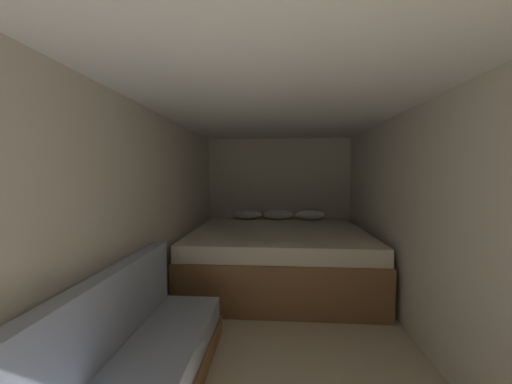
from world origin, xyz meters
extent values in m
plane|color=beige|center=(0.00, 1.94, 0.00)|extent=(7.06, 7.06, 0.00)
cube|color=beige|center=(0.00, 4.50, 1.01)|extent=(2.43, 0.05, 2.03)
cube|color=beige|center=(-1.19, 1.94, 1.01)|extent=(0.05, 5.06, 2.03)
cube|color=beige|center=(1.19, 1.94, 1.01)|extent=(0.05, 5.06, 2.03)
cube|color=white|center=(0.00, 1.94, 2.05)|extent=(2.43, 5.06, 0.05)
cube|color=brown|center=(0.00, 3.43, 0.27)|extent=(2.21, 1.98, 0.54)
cube|color=beige|center=(0.00, 3.43, 0.63)|extent=(2.17, 1.94, 0.18)
ellipsoid|color=white|center=(-0.50, 4.23, 0.80)|extent=(0.46, 0.28, 0.15)
ellipsoid|color=white|center=(0.50, 4.23, 0.80)|extent=(0.46, 0.28, 0.15)
ellipsoid|color=white|center=(0.00, 4.23, 0.80)|extent=(0.46, 0.28, 0.15)
cube|color=#99A3B7|center=(-1.08, 1.04, 0.58)|extent=(0.12, 2.32, 0.50)
camera|label=1|loc=(-0.03, -0.31, 1.44)|focal=20.19mm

